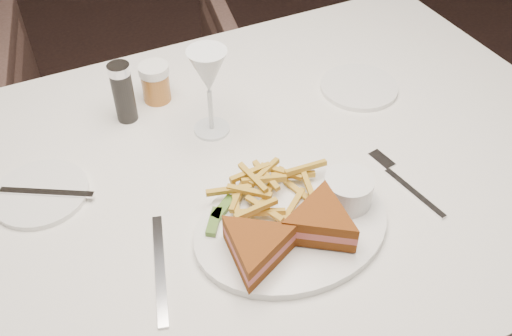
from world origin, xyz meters
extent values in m
cube|color=silver|center=(-0.08, 0.04, 0.38)|extent=(1.41, 0.98, 0.75)
imported|color=#48322C|center=(-0.05, 0.84, 0.35)|extent=(0.82, 0.79, 0.70)
ellipsoid|color=white|center=(-0.08, -0.12, 0.76)|extent=(0.34, 0.27, 0.01)
cube|color=silver|center=(-0.29, -0.09, 0.75)|extent=(0.08, 0.20, 0.00)
cylinder|color=white|center=(-0.41, 0.15, 0.76)|extent=(0.16, 0.16, 0.01)
cylinder|color=white|center=(0.25, 0.13, 0.76)|extent=(0.16, 0.16, 0.01)
cylinder|color=black|center=(-0.20, 0.28, 0.81)|extent=(0.04, 0.04, 0.12)
cylinder|color=#AA6628|center=(-0.13, 0.31, 0.79)|extent=(0.06, 0.06, 0.08)
cube|color=#446B25|center=(-0.16, -0.04, 0.77)|extent=(0.06, 0.04, 0.01)
cube|color=#446B25|center=(-0.18, -0.06, 0.77)|extent=(0.05, 0.05, 0.01)
cylinder|color=white|center=(0.03, -0.12, 0.79)|extent=(0.08, 0.08, 0.05)
camera|label=1|loc=(-0.42, -0.61, 1.45)|focal=40.00mm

